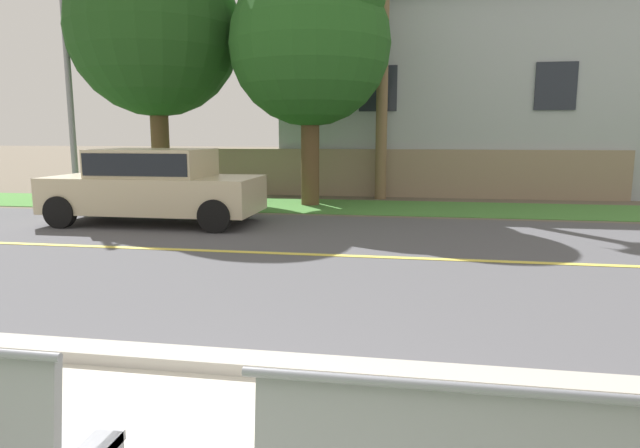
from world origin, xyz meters
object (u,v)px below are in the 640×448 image
car_beige_near (154,183)px  shade_tree_left (314,32)px  streetlamp (71,48)px  shade_tree_far_left (158,16)px

car_beige_near → shade_tree_left: shade_tree_left is taller
car_beige_near → shade_tree_left: size_ratio=0.64×
shade_tree_left → streetlamp: bearing=-177.0°
shade_tree_far_left → shade_tree_left: shade_tree_far_left is taller
streetlamp → shade_tree_far_left: (2.15, 0.70, 0.89)m
streetlamp → shade_tree_left: size_ratio=1.06×
shade_tree_far_left → shade_tree_left: 4.35m
shade_tree_left → shade_tree_far_left: bearing=175.2°
car_beige_near → shade_tree_left: 5.60m
car_beige_near → shade_tree_left: bearing=51.2°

